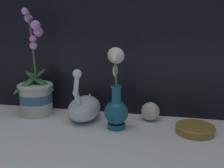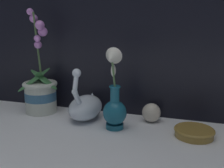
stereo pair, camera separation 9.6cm
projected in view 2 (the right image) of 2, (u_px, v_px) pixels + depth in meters
ground_plane at (101, 134)px, 0.94m from camera, size 2.80×2.80×0.00m
orchid_potted_plant at (40, 91)px, 1.15m from camera, size 0.17×0.18×0.45m
swan_figurine at (86, 106)px, 1.08m from camera, size 0.13×0.22×0.22m
blue_vase at (114, 103)px, 0.96m from camera, size 0.09×0.11×0.31m
glass_sphere at (151, 113)px, 1.05m from camera, size 0.08×0.08×0.08m
amber_dish at (194, 132)px, 0.91m from camera, size 0.14×0.14×0.03m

